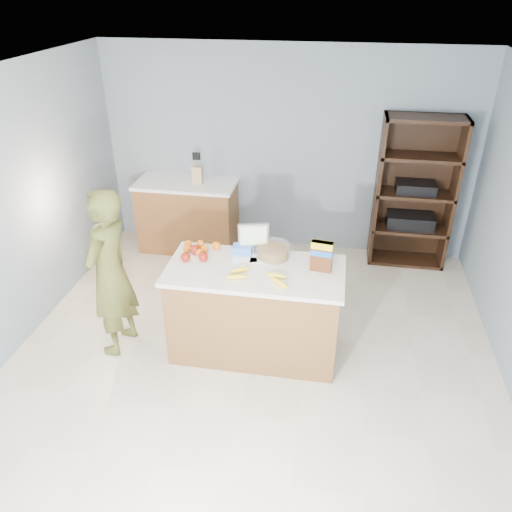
% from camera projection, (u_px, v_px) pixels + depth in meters
% --- Properties ---
extents(floor, '(4.50, 5.00, 0.02)m').
position_uv_depth(floor, '(249.00, 370.00, 4.54)').
color(floor, beige).
rests_on(floor, ground).
extents(walls, '(4.52, 5.02, 2.51)m').
position_uv_depth(walls, '(248.00, 203.00, 3.73)').
color(walls, gray).
rests_on(walls, ground).
extents(counter_peninsula, '(1.56, 0.76, 0.90)m').
position_uv_depth(counter_peninsula, '(255.00, 314.00, 4.59)').
color(counter_peninsula, brown).
rests_on(counter_peninsula, ground).
extents(back_cabinet, '(1.24, 0.62, 0.90)m').
position_uv_depth(back_cabinet, '(188.00, 215.00, 6.38)').
color(back_cabinet, brown).
rests_on(back_cabinet, ground).
extents(shelving_unit, '(0.90, 0.40, 1.80)m').
position_uv_depth(shelving_unit, '(414.00, 195.00, 5.90)').
color(shelving_unit, black).
rests_on(shelving_unit, ground).
extents(person, '(0.45, 0.63, 1.61)m').
position_uv_depth(person, '(110.00, 274.00, 4.46)').
color(person, '#4B4D1F').
rests_on(person, ground).
extents(knife_block, '(0.12, 0.10, 0.31)m').
position_uv_depth(knife_block, '(197.00, 174.00, 6.06)').
color(knife_block, tan).
rests_on(knife_block, back_cabinet).
extents(envelopes, '(0.39, 0.17, 0.00)m').
position_uv_depth(envelopes, '(253.00, 260.00, 4.48)').
color(envelopes, white).
rests_on(envelopes, counter_peninsula).
extents(bananas, '(0.56, 0.30, 0.04)m').
position_uv_depth(bananas, '(258.00, 276.00, 4.21)').
color(bananas, yellow).
rests_on(bananas, counter_peninsula).
extents(apples, '(0.24, 0.23, 0.09)m').
position_uv_depth(apples, '(194.00, 254.00, 4.49)').
color(apples, maroon).
rests_on(apples, counter_peninsula).
extents(oranges, '(0.35, 0.24, 0.07)m').
position_uv_depth(oranges, '(202.00, 247.00, 4.62)').
color(oranges, orange).
rests_on(oranges, counter_peninsula).
extents(blue_carton, '(0.18, 0.12, 0.08)m').
position_uv_depth(blue_carton, '(242.00, 250.00, 4.57)').
color(blue_carton, blue).
rests_on(blue_carton, counter_peninsula).
extents(salad_bowl, '(0.30, 0.30, 0.13)m').
position_uv_depth(salad_bowl, '(273.00, 252.00, 4.50)').
color(salad_bowl, '#267219').
rests_on(salad_bowl, counter_peninsula).
extents(tv, '(0.28, 0.12, 0.28)m').
position_uv_depth(tv, '(253.00, 236.00, 4.55)').
color(tv, silver).
rests_on(tv, counter_peninsula).
extents(cereal_box, '(0.19, 0.09, 0.28)m').
position_uv_depth(cereal_box, '(322.00, 254.00, 4.25)').
color(cereal_box, '#592B14').
rests_on(cereal_box, counter_peninsula).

